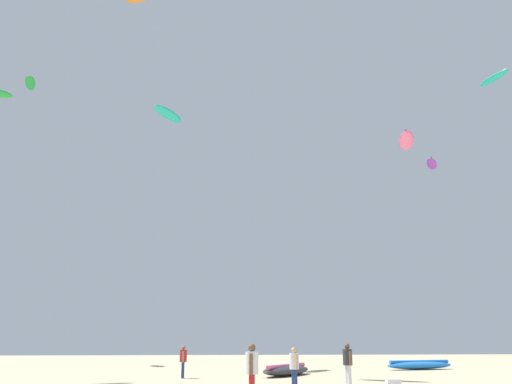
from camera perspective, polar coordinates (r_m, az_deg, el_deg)
name	(u,v)px	position (r m, az deg, el deg)	size (l,w,h in m)	color
person_foreground	(252,369)	(17.42, -0.44, -17.97)	(0.40, 0.58, 1.77)	#B21E23
person_midground	(294,365)	(21.97, 4.02, -17.61)	(0.36, 0.51, 1.60)	navy
person_left	(183,359)	(29.27, -7.62, -16.90)	(0.36, 0.53, 1.60)	navy
person_right	(348,361)	(24.04, 9.55, -17.03)	(0.39, 0.56, 1.74)	silver
kite_grounded_near	(420,365)	(38.77, 16.71, -16.92)	(5.08, 2.64, 0.57)	blue
kite_grounded_mid	(287,370)	(31.11, 3.22, -18.08)	(3.92, 5.01, 0.63)	#2D2D33
cooler_box	(393,383)	(24.31, 14.14, -18.80)	(0.56, 0.36, 0.32)	white
kite_aloft_0	(168,114)	(44.14, -9.17, 8.03)	(2.68, 3.68, 0.54)	#19B29E
kite_aloft_1	(494,78)	(47.89, 23.57, 10.84)	(1.52, 3.11, 0.35)	#19B29E
kite_aloft_3	(406,141)	(36.16, 15.44, 5.16)	(2.17, 3.53, 0.55)	#E5598C
kite_aloft_5	(30,83)	(57.88, -22.51, 10.47)	(1.70, 3.39, 0.43)	green
kite_aloft_6	(432,164)	(59.65, 17.87, 2.81)	(2.50, 3.88, 0.71)	purple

